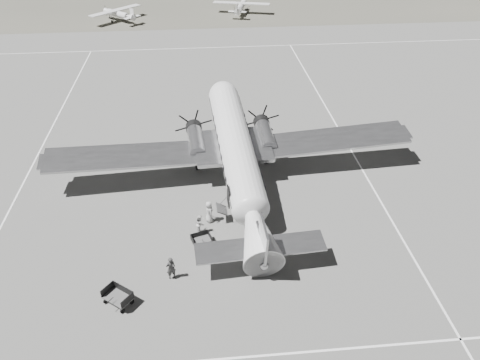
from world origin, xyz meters
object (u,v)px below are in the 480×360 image
light_plane_left (118,15)px  passenger (209,212)px  ramp_agent (200,224)px  dc3_airliner (238,158)px  baggage_cart_near (201,240)px  ground_crew (171,268)px  baggage_cart_far (118,297)px  light_plane_right (241,8)px

light_plane_left → passenger: (13.73, -57.71, -0.19)m
ramp_agent → dc3_airliner: bearing=-38.3°
dc3_airliner → baggage_cart_near: bearing=-119.9°
light_plane_left → ramp_agent: 60.36m
baggage_cart_near → passenger: bearing=57.1°
light_plane_left → passenger: light_plane_left is taller
light_plane_left → ground_crew: (10.98, -63.48, -0.20)m
baggage_cart_near → baggage_cart_far: 7.35m
baggage_cart_near → ramp_agent: size_ratio=0.93×
light_plane_left → baggage_cart_far: bearing=-128.8°
light_plane_left → light_plane_right: bearing=-38.0°
baggage_cart_far → ramp_agent: (5.29, 6.44, 0.25)m
light_plane_right → baggage_cart_far: bearing=-87.0°
light_plane_right → baggage_cart_far: light_plane_right is taller
light_plane_left → ground_crew: 64.42m
baggage_cart_near → baggage_cart_far: baggage_cart_far is taller
ramp_agent → ground_crew: bearing=149.1°
light_plane_right → baggage_cart_near: (-9.02, -63.20, -0.69)m
light_plane_left → baggage_cart_near: size_ratio=7.29×
baggage_cart_near → light_plane_left: bearing=84.6°
dc3_airliner → baggage_cart_near: (-3.29, -6.77, -2.66)m
baggage_cart_near → passenger: 2.72m
light_plane_right → ground_crew: size_ratio=5.96×
dc3_airliner → ramp_agent: (-3.31, -5.42, -2.29)m
light_plane_right → passenger: (-8.31, -60.62, -0.20)m
light_plane_right → passenger: light_plane_right is taller
baggage_cart_near → ground_crew: bearing=-140.3°
ground_crew → ramp_agent: size_ratio=1.15×
passenger → baggage_cart_near: bearing=146.0°
light_plane_right → ramp_agent: (-9.04, -61.85, -0.32)m
passenger → light_plane_left: bearing=-5.3°
dc3_airliner → baggage_cart_far: 14.87m
baggage_cart_near → ground_crew: size_ratio=0.81×
light_plane_right → baggage_cart_near: bearing=-83.3°
light_plane_right → ramp_agent: size_ratio=6.83×
light_plane_left → baggage_cart_far: light_plane_left is taller
dc3_airliner → passenger: size_ratio=17.80×
baggage_cart_near → ground_crew: (-2.05, -3.19, 0.48)m
dc3_airliner → ground_crew: 11.51m
dc3_airliner → light_plane_left: bearing=103.0°
ground_crew → baggage_cart_near: bearing=-146.0°
light_plane_right → ramp_agent: bearing=-83.5°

